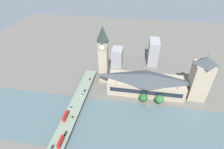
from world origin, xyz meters
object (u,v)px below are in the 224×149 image
object	(u,v)px
victoria_tower	(200,78)
car_northbound_tail	(66,133)
double_decker_bus_rear	(61,142)
car_southbound_tail	(52,147)
car_southbound_mid	(71,107)
parliament_hall	(146,83)
double_decker_bus_mid	(66,116)
clock_tower	(103,54)
car_southbound_lead	(85,91)
car_northbound_lead	(73,117)
car_southbound_extra	(90,79)
car_northbound_mid	(82,95)
road_bridge	(71,116)

from	to	relation	value
victoria_tower	car_northbound_tail	world-z (taller)	victoria_tower
double_decker_bus_rear	car_southbound_tail	distance (m)	7.82
car_northbound_tail	car_southbound_mid	bearing A→B (deg)	11.65
parliament_hall	double_decker_bus_rear	world-z (taller)	parliament_hall
double_decker_bus_mid	clock_tower	bearing A→B (deg)	-18.17
car_southbound_lead	car_southbound_mid	size ratio (longest dim) A/B	1.03
car_northbound_lead	car_southbound_extra	bearing A→B (deg)	-0.33
car_northbound_mid	car_southbound_tail	distance (m)	68.66
car_northbound_lead	clock_tower	bearing A→B (deg)	-13.60
victoria_tower	road_bridge	distance (m)	146.58
parliament_hall	clock_tower	distance (m)	61.93
car_southbound_extra	road_bridge	bearing A→B (deg)	176.95
parliament_hall	car_southbound_mid	distance (m)	91.02
victoria_tower	car_northbound_lead	size ratio (longest dim) A/B	12.94
double_decker_bus_mid	car_southbound_tail	bearing A→B (deg)	-178.52
victoria_tower	car_southbound_lead	bearing A→B (deg)	97.68
car_northbound_lead	victoria_tower	bearing A→B (deg)	-65.52
victoria_tower	car_northbound_tail	bearing A→B (deg)	121.20
car_southbound_lead	double_decker_bus_mid	bearing A→B (deg)	171.03
car_northbound_tail	car_southbound_lead	distance (m)	61.04
double_decker_bus_rear	car_southbound_lead	bearing A→B (deg)	-0.12
car_southbound_lead	car_southbound_extra	bearing A→B (deg)	-0.59
parliament_hall	car_northbound_tail	bearing A→B (deg)	137.73
car_northbound_mid	car_southbound_tail	bearing A→B (deg)	175.36
car_southbound_tail	car_southbound_extra	xyz separation A→B (m)	(99.35, -6.12, 0.03)
parliament_hall	car_southbound_extra	bearing A→B (deg)	85.20
parliament_hall	car_southbound_mid	size ratio (longest dim) A/B	20.24
victoria_tower	car_northbound_lead	xyz separation A→B (m)	(-59.19, 130.02, -21.32)
car_southbound_tail	car_southbound_extra	distance (m)	99.54
double_decker_bus_rear	car_southbound_extra	world-z (taller)	double_decker_bus_rear
clock_tower	car_southbound_lead	xyz separation A→B (m)	(-30.97, 17.45, -34.20)
victoria_tower	car_southbound_extra	size ratio (longest dim) A/B	13.32
clock_tower	road_bridge	bearing A→B (deg)	163.77
clock_tower	car_southbound_tail	size ratio (longest dim) A/B	16.90
car_northbound_mid	car_southbound_extra	xyz separation A→B (m)	(30.91, -0.57, 0.04)
double_decker_bus_rear	car_southbound_lead	world-z (taller)	double_decker_bus_rear
clock_tower	car_northbound_mid	distance (m)	54.41
clock_tower	car_northbound_tail	size ratio (longest dim) A/B	15.89
car_northbound_lead	car_northbound_mid	size ratio (longest dim) A/B	1.02
double_decker_bus_rear	car_northbound_tail	distance (m)	10.11
clock_tower	car_northbound_mid	world-z (taller)	clock_tower
parliament_hall	car_southbound_tail	xyz separation A→B (m)	(-93.36, 77.42, -7.19)
parliament_hall	car_southbound_extra	distance (m)	71.90
car_northbound_mid	car_southbound_tail	xyz separation A→B (m)	(-68.44, 5.55, 0.01)
clock_tower	victoria_tower	xyz separation A→B (m)	(-13.45, -112.44, -12.88)
road_bridge	car_northbound_lead	world-z (taller)	car_northbound_lead
car_northbound_lead	car_southbound_tail	xyz separation A→B (m)	(-34.22, 5.75, 0.03)
double_decker_bus_rear	car_southbound_mid	distance (m)	42.51
road_bridge	car_southbound_extra	xyz separation A→B (m)	(63.15, -3.36, 1.61)
double_decker_bus_rear	car_northbound_mid	xyz separation A→B (m)	(63.50, 0.18, -1.97)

